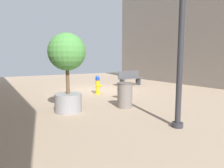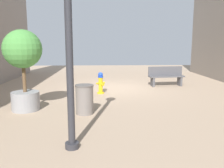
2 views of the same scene
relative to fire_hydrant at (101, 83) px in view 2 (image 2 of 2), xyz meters
name	(u,v)px [view 2 (image 2 of 2)]	position (x,y,z in m)	size (l,w,h in m)	color
ground_plane	(116,88)	(-0.73, -1.19, -0.45)	(23.40, 23.40, 0.00)	tan
fire_hydrant	(101,83)	(0.00, 0.00, 0.00)	(0.37, 0.36, 0.90)	gold
bench_near	(166,76)	(-3.22, -1.69, 0.05)	(1.78, 0.63, 0.95)	#4C4C51
planter_tree	(23,60)	(2.35, 2.43, 1.12)	(1.17, 1.17, 2.50)	gray
street_lamp	(68,23)	(0.55, 5.29, 2.01)	(0.36, 0.36, 3.96)	#2D2D33
trash_bin	(85,99)	(0.46, 2.91, -0.01)	(0.55, 0.55, 0.88)	slate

